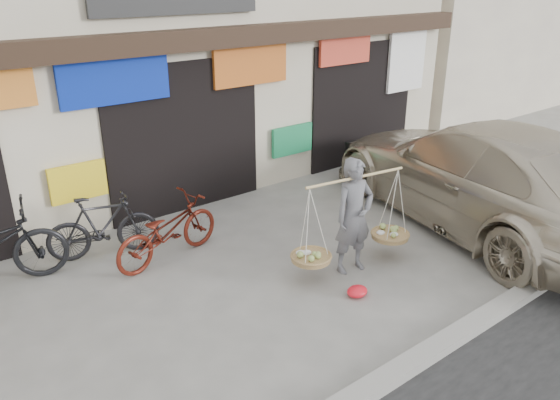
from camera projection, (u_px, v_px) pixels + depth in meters
ground at (312, 285)px, 7.72m from camera, size 70.00×70.00×0.00m
kerb at (427, 353)px, 6.24m from camera, size 70.00×0.25×0.12m
shophouse_block at (108, 6)px, 11.06m from camera, size 14.00×6.32×7.00m
neighbor_east at (473, 0)px, 19.22m from camera, size 12.00×7.00×6.40m
street_vendor at (354, 220)px, 7.83m from camera, size 1.98×0.77×1.73m
bike_1 at (103, 226)px, 8.33m from camera, size 1.74×0.94×1.01m
bike_2 at (167, 230)px, 8.24m from camera, size 1.94×1.00×0.97m
suv at (480, 174)px, 9.32m from camera, size 3.83×6.65×1.81m
red_bag at (357, 291)px, 7.43m from camera, size 0.31×0.25×0.14m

